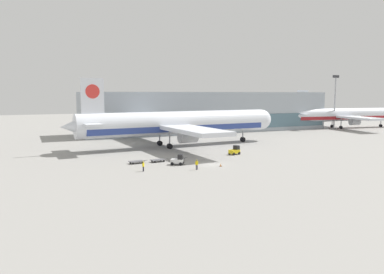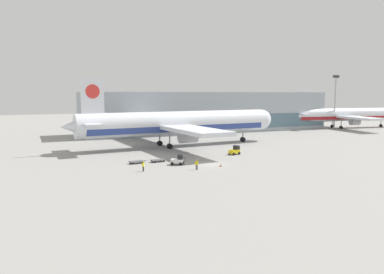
{
  "view_description": "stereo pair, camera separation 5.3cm",
  "coord_description": "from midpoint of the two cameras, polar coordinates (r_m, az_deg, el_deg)",
  "views": [
    {
      "loc": [
        -32.11,
        -62.89,
        13.44
      ],
      "look_at": [
        1.17,
        11.52,
        4.0
      ],
      "focal_mm": 35.0,
      "sensor_mm": 36.0,
      "label": 1
    },
    {
      "loc": [
        -32.06,
        -62.91,
        13.44
      ],
      "look_at": [
        1.17,
        11.52,
        4.0
      ],
      "focal_mm": 35.0,
      "sensor_mm": 36.0,
      "label": 2
    }
  ],
  "objects": [
    {
      "name": "ground_plane",
      "position": [
        71.88,
        2.88,
        -4.18
      ],
      "size": [
        400.0,
        400.0,
        0.0
      ],
      "primitive_type": "plane",
      "color": "gray"
    },
    {
      "name": "terminal_building",
      "position": [
        134.67,
        2.72,
        3.85
      ],
      "size": [
        90.0,
        18.2,
        14.0
      ],
      "color": "#9EA8B2",
      "rests_on": "ground_plane"
    },
    {
      "name": "light_mast",
      "position": [
        154.14,
        20.95,
        5.65
      ],
      "size": [
        2.8,
        0.5,
        20.5
      ],
      "color": "#9EA0A5",
      "rests_on": "ground_plane"
    },
    {
      "name": "airplane_main",
      "position": [
        95.5,
        -2.39,
        2.04
      ],
      "size": [
        58.1,
        48.37,
        17.0
      ],
      "rotation": [
        0.0,
        0.0,
        0.06
      ],
      "color": "silver",
      "rests_on": "ground_plane"
    },
    {
      "name": "airplane_distant",
      "position": [
        158.92,
        22.05,
        3.11
      ],
      "size": [
        50.26,
        42.34,
        14.79
      ],
      "rotation": [
        0.0,
        0.0,
        -0.16
      ],
      "color": "silver",
      "rests_on": "ground_plane"
    },
    {
      "name": "baggage_tug_foreground",
      "position": [
        71.2,
        -2.17,
        -3.56
      ],
      "size": [
        2.81,
        2.58,
        2.0
      ],
      "rotation": [
        0.0,
        0.0,
        -0.58
      ],
      "color": "silver",
      "rests_on": "ground_plane"
    },
    {
      "name": "baggage_tug_mid",
      "position": [
        83.68,
        6.53,
        -2.07
      ],
      "size": [
        2.71,
        2.13,
        2.0
      ],
      "rotation": [
        0.0,
        0.0,
        0.25
      ],
      "color": "yellow",
      "rests_on": "ground_plane"
    },
    {
      "name": "baggage_dolly_lead",
      "position": [
        73.39,
        -8.47,
        -3.71
      ],
      "size": [
        3.77,
        1.86,
        0.48
      ],
      "rotation": [
        0.0,
        0.0,
        0.13
      ],
      "color": "#56565B",
      "rests_on": "ground_plane"
    },
    {
      "name": "baggage_dolly_second",
      "position": [
        74.52,
        -5.23,
        -3.51
      ],
      "size": [
        3.77,
        1.86,
        0.48
      ],
      "rotation": [
        0.0,
        0.0,
        0.13
      ],
      "color": "#56565B",
      "rests_on": "ground_plane"
    },
    {
      "name": "baggage_dolly_third",
      "position": [
        75.62,
        -2.23,
        -3.34
      ],
      "size": [
        3.77,
        1.86,
        0.48
      ],
      "rotation": [
        0.0,
        0.0,
        0.13
      ],
      "color": "#56565B",
      "rests_on": "ground_plane"
    },
    {
      "name": "ground_crew_near",
      "position": [
        66.49,
        0.7,
        -4.1
      ],
      "size": [
        0.57,
        0.24,
        1.84
      ],
      "rotation": [
        0.0,
        0.0,
        0.0
      ],
      "color": "black",
      "rests_on": "ground_plane"
    },
    {
      "name": "ground_crew_far",
      "position": [
        65.74,
        -7.46,
        -4.32
      ],
      "size": [
        0.43,
        0.43,
        1.77
      ],
      "rotation": [
        0.0,
        0.0,
        3.93
      ],
      "color": "black",
      "rests_on": "ground_plane"
    },
    {
      "name": "traffic_cone_near",
      "position": [
        69.94,
        4.36,
        -4.26
      ],
      "size": [
        0.4,
        0.4,
        0.58
      ],
      "color": "black",
      "rests_on": "ground_plane"
    }
  ]
}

